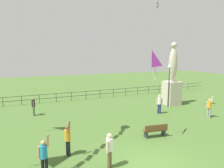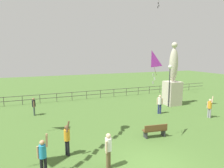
# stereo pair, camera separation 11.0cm
# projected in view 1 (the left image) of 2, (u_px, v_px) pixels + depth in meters

# --- Properties ---
(statue_monument) EXTENTS (1.45, 1.45, 6.27)m
(statue_monument) POSITION_uv_depth(u_px,v_px,m) (172.00, 83.00, 18.72)
(statue_monument) COLOR beige
(statue_monument) RESTS_ON ground_plane
(lamppost) EXTENTS (0.36, 0.36, 4.10)m
(lamppost) POSITION_uv_depth(u_px,v_px,m) (169.00, 76.00, 17.81)
(lamppost) COLOR #38383D
(lamppost) RESTS_ON ground_plane
(park_bench) EXTENTS (1.54, 0.61, 0.85)m
(park_bench) POSITION_uv_depth(u_px,v_px,m) (155.00, 130.00, 11.44)
(park_bench) COLOR brown
(park_bench) RESTS_ON ground_plane
(person_0) EXTENTS (0.29, 0.49, 1.83)m
(person_0) POSITION_uv_depth(u_px,v_px,m) (209.00, 107.00, 14.97)
(person_0) COLOR #99999E
(person_0) RESTS_ON ground_plane
(person_1) EXTENTS (0.46, 0.31, 1.66)m
(person_1) POSITION_uv_depth(u_px,v_px,m) (159.00, 103.00, 15.98)
(person_1) COLOR navy
(person_1) RESTS_ON ground_plane
(person_2) EXTENTS (0.28, 0.45, 1.51)m
(person_2) POSITION_uv_depth(u_px,v_px,m) (33.00, 105.00, 15.46)
(person_2) COLOR #3F4C47
(person_2) RESTS_ON ground_plane
(person_3) EXTENTS (0.48, 0.35, 1.85)m
(person_3) POSITION_uv_depth(u_px,v_px,m) (44.00, 155.00, 7.74)
(person_3) COLOR black
(person_3) RESTS_ON ground_plane
(person_5) EXTENTS (0.31, 0.51, 1.87)m
(person_5) POSITION_uv_depth(u_px,v_px,m) (68.00, 138.00, 9.28)
(person_5) COLOR black
(person_5) RESTS_ON ground_plane
(person_6) EXTENTS (0.38, 0.38, 1.63)m
(person_6) POSITION_uv_depth(u_px,v_px,m) (109.00, 148.00, 8.28)
(person_6) COLOR brown
(person_6) RESTS_ON ground_plane
(kite_3) EXTENTS (1.12, 0.89, 1.91)m
(kite_3) POSITION_uv_depth(u_px,v_px,m) (152.00, 60.00, 10.59)
(kite_3) COLOR #B22DB2
(waterfront_railing) EXTENTS (36.03, 0.06, 0.95)m
(waterfront_railing) POSITION_uv_depth(u_px,v_px,m) (80.00, 94.00, 20.93)
(waterfront_railing) COLOR #4C4742
(waterfront_railing) RESTS_ON ground_plane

